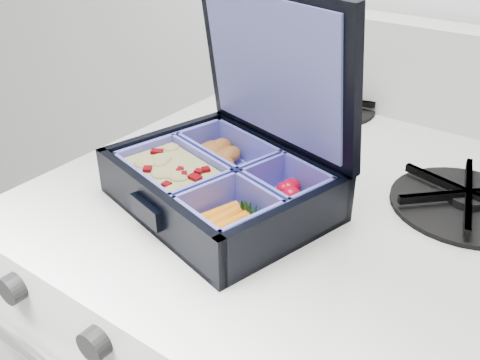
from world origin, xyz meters
The scene contains 4 objects.
bento_box centered at (0.08, 1.57, 0.94)m, with size 0.23×0.18×0.06m, color black, non-canonical shape.
burner_grate centered at (0.30, 1.73, 0.93)m, with size 0.17×0.17×0.02m, color black.
burner_grate_rear centered at (0.04, 1.90, 0.92)m, with size 0.15×0.15×0.02m, color black.
fork centered at (0.09, 1.70, 0.92)m, with size 0.02×0.18×0.01m, color silver, non-canonical shape.
Camera 1 is at (0.40, 1.17, 1.24)m, focal length 40.00 mm.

